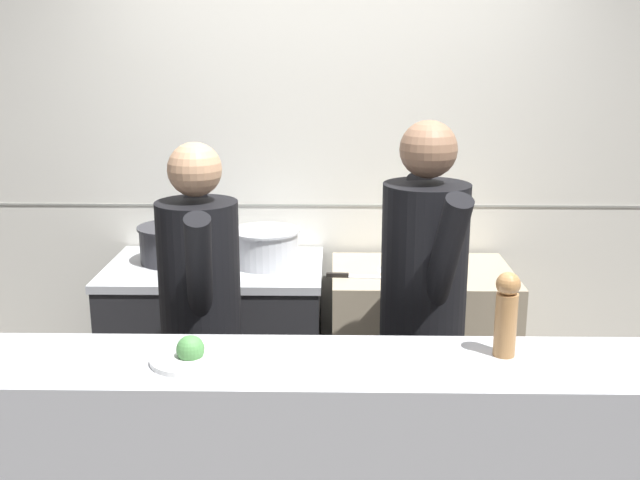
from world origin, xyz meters
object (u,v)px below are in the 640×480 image
Objects in this scene: plated_dish_main at (191,355)px; sauce_pot at (266,246)px; oven_range at (218,349)px; chef_sous at (423,307)px; chef_head_cook at (201,317)px; mixing_bowl_steel at (403,261)px; stock_pot at (173,243)px; pepper_mill at (506,312)px; chefs_knife at (359,276)px.

sauce_pot is at bearing 84.91° from plated_dish_main.
oven_range is 4.11× the size of plated_dish_main.
chef_sous is (0.71, -0.72, -0.06)m from sauce_pot.
chef_head_cook is (-0.21, -0.73, -0.11)m from sauce_pot.
mixing_bowl_steel is 1.16m from chef_head_cook.
stock_pot reaches higher than plated_dish_main.
stock_pot is 1.25× the size of pepper_mill.
oven_range is 0.85m from chef_head_cook.
chef_head_cook is at bearing -70.77° from stock_pot.
chefs_knife is (0.95, -0.18, -0.12)m from stock_pot.
mixing_bowl_steel is 1.34m from pepper_mill.
pepper_mill is 1.28m from chef_head_cook.
plated_dish_main is (0.14, -1.37, 0.56)m from oven_range.
sauce_pot reaches higher than chefs_knife.
oven_range is at bearing 95.75° from plated_dish_main.
mixing_bowl_steel is 0.16× the size of chef_head_cook.
stock_pot is at bearing 173.53° from sauce_pot.
chefs_knife is 0.90m from chef_head_cook.
mixing_bowl_steel is 0.65× the size of chefs_knife.
chef_sous is at bearing 108.81° from pepper_mill.
oven_range is 3.78× the size of pepper_mill.
plated_dish_main reaches higher than mixing_bowl_steel.
mixing_bowl_steel is at bearing 77.63° from chef_sous.
chef_head_cook is at bearing 152.54° from pepper_mill.
chefs_knife is 1.39m from plated_dish_main.
oven_range is 3.03× the size of stock_pot.
plated_dish_main is 0.66m from chef_head_cook.
plated_dish_main is at bearing -84.25° from oven_range.
chefs_knife is at bearing -150.21° from mixing_bowl_steel.
pepper_mill is at bearing -80.53° from mixing_bowl_steel.
sauce_pot is at bearing 164.77° from chefs_knife.
pepper_mill is at bearing -84.97° from chef_sous.
pepper_mill is at bearing -48.04° from oven_range.
stock_pot is at bearing 103.95° from plated_dish_main.
stock_pot is 1.04× the size of sauce_pot.
chef_sous is (0.97, -0.72, 0.50)m from oven_range.
chef_sous is (-0.20, 0.59, -0.20)m from pepper_mill.
chef_head_cook is at bearing 166.72° from chef_sous.
chefs_knife is 1.51× the size of plated_dish_main.
chef_sous is at bearing -45.38° from sauce_pot.
oven_range is 3.15× the size of sauce_pot.
chef_sous is at bearing -33.08° from stock_pot.
pepper_mill is at bearing -44.45° from stock_pot.
stock_pot is 0.21× the size of chef_sous.
pepper_mill is at bearing -38.29° from chef_head_cook.
sauce_pot is 1.31× the size of plated_dish_main.
stock_pot reaches higher than oven_range.
pepper_mill reaches higher than plated_dish_main.
chef_sous is (0.92, 0.01, 0.05)m from chef_head_cook.
chef_sous reaches higher than oven_range.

